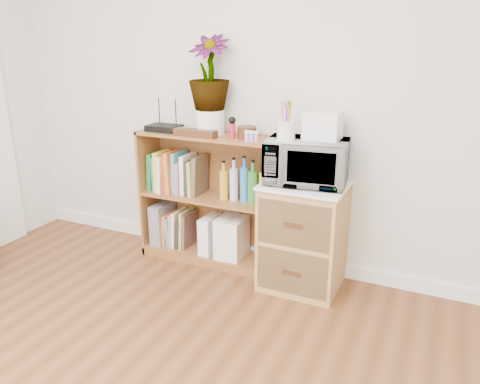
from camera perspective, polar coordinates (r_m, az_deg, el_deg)
The scene contains 21 objects.
skirting_board at distance 3.53m, azimuth 2.32°, elevation -7.49°, with size 4.00×0.02×0.10m, color white.
bookshelf at distance 3.39m, azimuth -3.98°, elevation -0.86°, with size 1.00×0.30×0.95m, color brown.
wicker_unit at distance 3.10m, azimuth 7.73°, elevation -5.38°, with size 0.50×0.45×0.70m, color #9E7542.
microwave at distance 2.92m, azimuth 8.10°, elevation 3.68°, with size 0.50×0.34×0.27m, color white.
pen_cup at distance 2.84m, azimuth 5.63°, elevation 7.44°, with size 0.11×0.11×0.12m, color silver.
small_appliance at distance 2.91m, azimuth 10.07°, elevation 8.01°, with size 0.21×0.18×0.17m, color silver.
router at distance 3.41m, azimuth -9.22°, elevation 7.72°, with size 0.24×0.16×0.04m, color black.
white_bowl at distance 3.34m, azimuth -7.77°, elevation 7.48°, with size 0.13×0.13×0.03m, color white.
plant_pot at distance 3.25m, azimuth -3.66°, elevation 8.51°, with size 0.20×0.20×0.17m, color white.
potted_plant at distance 3.21m, azimuth -3.79°, elevation 14.31°, with size 0.28×0.28×0.49m, color #2D6829.
trinket_box at distance 3.18m, azimuth -5.47°, elevation 7.17°, with size 0.30×0.08×0.05m, color #33180E.
kokeshi_doll at distance 3.12m, azimuth -0.95°, elevation 7.47°, with size 0.04×0.04×0.10m, color #B7162B.
wooden_bowl at distance 3.13m, azimuth 0.84°, elevation 7.30°, with size 0.13×0.13×0.08m, color #391C0F.
paint_jars at distance 3.01m, azimuth 1.43°, elevation 6.71°, with size 0.12×0.04×0.06m, color #CE7282.
file_box at distance 3.67m, azimuth -9.36°, elevation -3.66°, with size 0.09×0.25×0.31m, color slate.
magazine_holder_left at distance 3.47m, azimuth -3.70°, elevation -5.13°, with size 0.09×0.22×0.27m, color white.
magazine_holder_mid at distance 3.41m, azimuth -1.69°, elevation -5.33°, with size 0.09×0.24×0.30m, color white.
magazine_holder_right at distance 3.37m, azimuth -0.28°, elevation -5.66°, with size 0.09×0.23×0.29m, color white.
cookbooks at distance 3.46m, azimuth -7.77°, elevation 2.28°, with size 0.43×0.20×0.31m.
liquor_bottles at distance 3.19m, azimuth 1.27°, elevation 1.19°, with size 0.44×0.07×0.31m.
lower_books at distance 3.60m, azimuth -7.36°, elevation -4.47°, with size 0.21×0.19×0.29m.
Camera 1 is at (1.19, -0.70, 1.59)m, focal length 35.00 mm.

